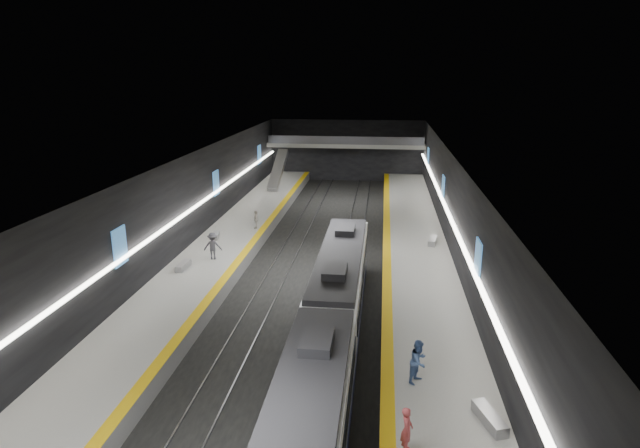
# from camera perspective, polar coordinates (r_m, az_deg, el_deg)

# --- Properties ---
(ground) EXTENTS (70.00, 70.00, 0.00)m
(ground) POSITION_cam_1_polar(r_m,az_deg,el_deg) (38.28, -0.89, -5.60)
(ground) COLOR black
(ground) RESTS_ON ground
(ceiling) EXTENTS (20.00, 70.00, 0.04)m
(ceiling) POSITION_cam_1_polar(r_m,az_deg,el_deg) (36.11, -0.94, 6.29)
(ceiling) COLOR beige
(ceiling) RESTS_ON wall_left
(wall_left) EXTENTS (0.04, 70.00, 8.00)m
(wall_left) POSITION_cam_1_polar(r_m,az_deg,el_deg) (39.55, -15.43, 0.63)
(wall_left) COLOR black
(wall_left) RESTS_ON ground
(wall_right) EXTENTS (0.04, 70.00, 8.00)m
(wall_right) POSITION_cam_1_polar(r_m,az_deg,el_deg) (37.05, 14.60, -0.34)
(wall_right) COLOR black
(wall_right) RESTS_ON ground
(wall_back) EXTENTS (20.00, 0.04, 8.00)m
(wall_back) POSITION_cam_1_polar(r_m,az_deg,el_deg) (71.15, 2.88, 7.84)
(wall_back) COLOR black
(wall_back) RESTS_ON ground
(platform_left) EXTENTS (5.00, 70.00, 1.00)m
(platform_left) POSITION_cam_1_polar(r_m,az_deg,el_deg) (39.75, -11.70, -4.34)
(platform_left) COLOR slate
(platform_left) RESTS_ON ground
(tile_surface_left) EXTENTS (5.00, 70.00, 0.02)m
(tile_surface_left) POSITION_cam_1_polar(r_m,az_deg,el_deg) (39.57, -11.74, -3.65)
(tile_surface_left) COLOR #9E9E9A
(tile_surface_left) RESTS_ON platform_left
(tactile_strip_left) EXTENTS (0.60, 70.00, 0.02)m
(tactile_strip_left) POSITION_cam_1_polar(r_m,az_deg,el_deg) (38.94, -8.67, -3.80)
(tactile_strip_left) COLOR #EEB70C
(tactile_strip_left) RESTS_ON platform_left
(platform_right) EXTENTS (5.00, 70.00, 1.00)m
(platform_right) POSITION_cam_1_polar(r_m,az_deg,el_deg) (37.89, 10.47, -5.30)
(platform_right) COLOR slate
(platform_right) RESTS_ON ground
(tile_surface_right) EXTENTS (5.00, 70.00, 0.02)m
(tile_surface_right) POSITION_cam_1_polar(r_m,az_deg,el_deg) (37.71, 10.51, -4.58)
(tile_surface_right) COLOR #9E9E9A
(tile_surface_right) RESTS_ON platform_right
(tactile_strip_right) EXTENTS (0.60, 70.00, 0.02)m
(tactile_strip_right) POSITION_cam_1_polar(r_m,az_deg,el_deg) (37.62, 7.16, -4.46)
(tactile_strip_right) COLOR #EEB70C
(tactile_strip_right) RESTS_ON platform_right
(rails) EXTENTS (6.52, 70.00, 0.12)m
(rails) POSITION_cam_1_polar(r_m,az_deg,el_deg) (38.26, -0.89, -5.52)
(rails) COLOR gray
(rails) RESTS_ON ground
(train) EXTENTS (2.69, 30.05, 3.60)m
(train) POSITION_cam_1_polar(r_m,az_deg,el_deg) (25.11, 0.75, -12.28)
(train) COLOR black
(train) RESTS_ON ground
(ad_posters) EXTENTS (19.94, 53.50, 2.20)m
(ad_posters) POSITION_cam_1_polar(r_m,az_deg,el_deg) (37.82, -0.72, 1.31)
(ad_posters) COLOR teal
(ad_posters) RESTS_ON wall_left
(cove_light_left) EXTENTS (0.25, 68.60, 0.12)m
(cove_light_left) POSITION_cam_1_polar(r_m,az_deg,el_deg) (39.53, -15.14, 0.34)
(cove_light_left) COLOR white
(cove_light_left) RESTS_ON wall_left
(cove_light_right) EXTENTS (0.25, 68.60, 0.12)m
(cove_light_right) POSITION_cam_1_polar(r_m,az_deg,el_deg) (37.08, 14.27, -0.62)
(cove_light_right) COLOR white
(cove_light_right) RESTS_ON wall_right
(mezzanine_bridge) EXTENTS (20.00, 3.00, 1.50)m
(mezzanine_bridge) POSITION_cam_1_polar(r_m,az_deg,el_deg) (68.96, 2.77, 8.45)
(mezzanine_bridge) COLOR gray
(mezzanine_bridge) RESTS_ON wall_left
(escalator) EXTENTS (1.20, 7.50, 3.92)m
(escalator) POSITION_cam_1_polar(r_m,az_deg,el_deg) (63.48, -4.51, 5.81)
(escalator) COLOR #99999E
(escalator) RESTS_ON platform_left
(bench_left_near) EXTENTS (0.54, 1.78, 0.43)m
(bench_left_near) POSITION_cam_1_polar(r_m,az_deg,el_deg) (37.98, -14.38, -4.34)
(bench_left_near) COLOR #99999E
(bench_left_near) RESTS_ON platform_left
(bench_left_far) EXTENTS (0.75, 1.72, 0.41)m
(bench_left_far) POSITION_cam_1_polar(r_m,az_deg,el_deg) (44.27, -11.08, -1.23)
(bench_left_far) COLOR #99999E
(bench_left_far) RESTS_ON platform_left
(bench_right_near) EXTENTS (1.14, 2.03, 0.48)m
(bench_right_near) POSITION_cam_1_polar(r_m,az_deg,el_deg) (22.81, 17.63, -19.16)
(bench_right_near) COLOR #99999E
(bench_right_near) RESTS_ON platform_right
(bench_right_far) EXTENTS (0.87, 1.98, 0.47)m
(bench_right_far) POSITION_cam_1_polar(r_m,az_deg,el_deg) (42.91, 11.91, -1.79)
(bench_right_far) COLOR #99999E
(bench_right_far) RESTS_ON platform_right
(passenger_right_a) EXTENTS (0.47, 0.67, 1.74)m
(passenger_right_a) POSITION_cam_1_polar(r_m,az_deg,el_deg) (20.49, 9.24, -20.88)
(passenger_right_a) COLOR #BF474A
(passenger_right_a) RESTS_ON platform_right
(passenger_right_b) EXTENTS (1.14, 1.21, 1.97)m
(passenger_right_b) POSITION_cam_1_polar(r_m,az_deg,el_deg) (24.26, 10.48, -14.24)
(passenger_right_b) COLOR #4D6CA7
(passenger_right_b) RESTS_ON platform_right
(passenger_left_a) EXTENTS (0.53, 0.99, 1.61)m
(passenger_left_a) POSITION_cam_1_polar(r_m,az_deg,el_deg) (46.19, -6.84, 0.46)
(passenger_left_a) COLOR beige
(passenger_left_a) RESTS_ON platform_left
(passenger_left_b) EXTENTS (1.37, 0.91, 1.98)m
(passenger_left_b) POSITION_cam_1_polar(r_m,az_deg,el_deg) (39.15, -11.37, -2.33)
(passenger_left_b) COLOR #44444C
(passenger_left_b) RESTS_ON platform_left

